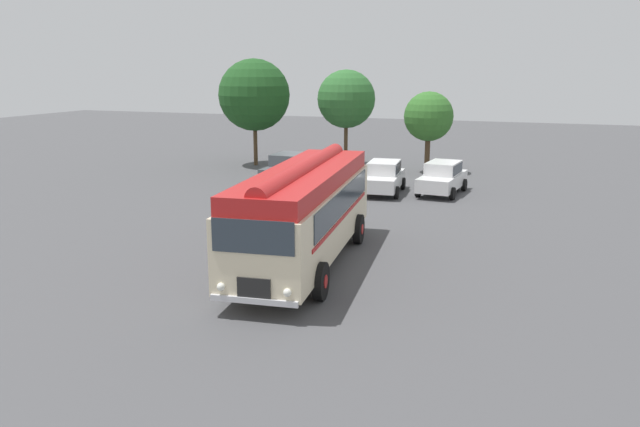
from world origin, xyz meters
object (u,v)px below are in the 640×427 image
at_px(car_mid_right, 384,177).
at_px(car_near_left, 288,168).
at_px(car_mid_left, 335,174).
at_px(vintage_bus, 304,209).
at_px(car_far_right, 442,178).

bearing_deg(car_mid_right, car_near_left, 169.50).
bearing_deg(car_mid_left, vintage_bus, -75.84).
xyz_separation_m(car_near_left, car_far_right, (8.80, -0.23, 0.00)).
xyz_separation_m(car_mid_left, car_far_right, (5.63, 0.73, 0.00)).
relative_size(car_mid_right, car_far_right, 1.00).
height_order(vintage_bus, car_mid_left, vintage_bus).
bearing_deg(car_mid_left, car_mid_right, -2.76).
xyz_separation_m(vintage_bus, car_near_left, (-6.41, 13.79, -1.05)).
relative_size(vintage_bus, car_near_left, 2.44).
bearing_deg(car_near_left, car_far_right, -1.47).
relative_size(car_near_left, car_far_right, 0.97).
bearing_deg(car_mid_left, car_far_right, 7.40).
distance_m(vintage_bus, car_mid_left, 13.28).
distance_m(car_near_left, car_mid_right, 5.98).
bearing_deg(car_mid_right, car_far_right, 16.43).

